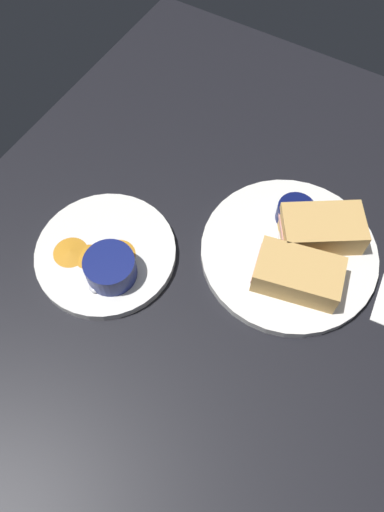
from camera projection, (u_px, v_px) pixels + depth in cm
name	position (u px, v px, depth cm)	size (l,w,h in cm)	color
ground_plane	(271.00, 286.00, 79.24)	(110.00, 110.00, 3.00)	black
plate_sandwich_main	(291.00, 253.00, 79.61)	(28.90, 28.90, 1.60)	white
sandwich_half_near	(298.00, 274.00, 74.14)	(14.48, 10.29, 4.80)	tan
sandwich_half_far	(322.00, 229.00, 78.16)	(15.04, 13.44, 4.80)	tan
ramekin_dark_sauce	(295.00, 212.00, 80.51)	(6.22, 6.22, 3.21)	#0C144C
spoon_by_dark_ramekin	(281.00, 240.00, 79.52)	(2.29, 9.89, 0.80)	silver
plate_chips_companion	(106.00, 253.00, 79.63)	(23.03, 23.03, 1.60)	white
ramekin_light_gravy	(110.00, 267.00, 74.89)	(7.99, 7.99, 4.23)	navy
spoon_by_gravy_ramekin	(98.00, 276.00, 76.25)	(5.21, 9.66, 0.80)	silver
plantain_chip_scatter	(98.00, 257.00, 77.99)	(14.10, 10.11, 0.60)	orange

